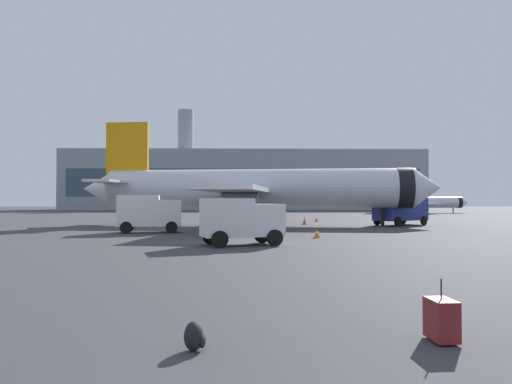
{
  "coord_description": "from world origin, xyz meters",
  "views": [
    {
      "loc": [
        -0.24,
        -2.35,
        2.46
      ],
      "look_at": [
        0.42,
        26.89,
        3.0
      ],
      "focal_mm": 33.52,
      "sensor_mm": 36.0,
      "label": 1
    }
  ],
  "objects_px": {
    "airplane_taxiing": "(418,203)",
    "fuel_truck": "(400,208)",
    "rolling_suitcase": "(441,319)",
    "traveller_backpack": "(195,337)",
    "safety_cone_far": "(174,218)",
    "safety_cone_outer": "(316,219)",
    "airplane_at_gate": "(256,189)",
    "service_truck": "(149,212)",
    "safety_cone_mid": "(304,221)",
    "safety_cone_near": "(317,233)",
    "cargo_van": "(241,219)"
  },
  "relations": [
    {
      "from": "cargo_van",
      "to": "safety_cone_mid",
      "type": "relative_size",
      "value": 5.91
    },
    {
      "from": "traveller_backpack",
      "to": "airplane_taxiing",
      "type": "bearing_deg",
      "value": 67.81
    },
    {
      "from": "fuel_truck",
      "to": "safety_cone_outer",
      "type": "xyz_separation_m",
      "value": [
        -7.21,
        8.42,
        -1.47
      ]
    },
    {
      "from": "rolling_suitcase",
      "to": "traveller_backpack",
      "type": "distance_m",
      "value": 4.28
    },
    {
      "from": "cargo_van",
      "to": "fuel_truck",
      "type": "bearing_deg",
      "value": 53.44
    },
    {
      "from": "airplane_taxiing",
      "to": "service_truck",
      "type": "xyz_separation_m",
      "value": [
        -42.44,
        -58.26,
        -0.51
      ]
    },
    {
      "from": "safety_cone_far",
      "to": "safety_cone_outer",
      "type": "xyz_separation_m",
      "value": [
        16.78,
        0.27,
        -0.09
      ]
    },
    {
      "from": "service_truck",
      "to": "safety_cone_far",
      "type": "bearing_deg",
      "value": 92.7
    },
    {
      "from": "cargo_van",
      "to": "safety_cone_far",
      "type": "height_order",
      "value": "cargo_van"
    },
    {
      "from": "safety_cone_outer",
      "to": "rolling_suitcase",
      "type": "relative_size",
      "value": 0.56
    },
    {
      "from": "safety_cone_far",
      "to": "airplane_at_gate",
      "type": "bearing_deg",
      "value": -42.84
    },
    {
      "from": "safety_cone_far",
      "to": "safety_cone_outer",
      "type": "relative_size",
      "value": 1.31
    },
    {
      "from": "rolling_suitcase",
      "to": "traveller_backpack",
      "type": "xyz_separation_m",
      "value": [
        -4.25,
        -0.41,
        -0.16
      ]
    },
    {
      "from": "airplane_taxiing",
      "to": "airplane_at_gate",
      "type": "bearing_deg",
      "value": -125.03
    },
    {
      "from": "traveller_backpack",
      "to": "safety_cone_outer",
      "type": "bearing_deg",
      "value": 79.19
    },
    {
      "from": "safety_cone_mid",
      "to": "service_truck",
      "type": "bearing_deg",
      "value": -138.62
    },
    {
      "from": "safety_cone_mid",
      "to": "safety_cone_outer",
      "type": "xyz_separation_m",
      "value": [
        2.27,
        6.91,
        -0.1
      ]
    },
    {
      "from": "airplane_at_gate",
      "to": "rolling_suitcase",
      "type": "height_order",
      "value": "airplane_at_gate"
    },
    {
      "from": "cargo_van",
      "to": "traveller_backpack",
      "type": "relative_size",
      "value": 10.0
    },
    {
      "from": "service_truck",
      "to": "safety_cone_far",
      "type": "xyz_separation_m",
      "value": [
        -0.88,
        18.65,
        -1.21
      ]
    },
    {
      "from": "fuel_truck",
      "to": "traveller_backpack",
      "type": "xyz_separation_m",
      "value": [
        -16.44,
        -39.93,
        -1.54
      ]
    },
    {
      "from": "service_truck",
      "to": "rolling_suitcase",
      "type": "distance_m",
      "value": 31.03
    },
    {
      "from": "safety_cone_near",
      "to": "traveller_backpack",
      "type": "relative_size",
      "value": 1.3
    },
    {
      "from": "safety_cone_mid",
      "to": "airplane_at_gate",
      "type": "bearing_deg",
      "value": -157.44
    },
    {
      "from": "airplane_taxiing",
      "to": "cargo_van",
      "type": "height_order",
      "value": "airplane_taxiing"
    },
    {
      "from": "airplane_at_gate",
      "to": "airplane_taxiing",
      "type": "xyz_separation_m",
      "value": [
        33.89,
        48.35,
        -1.54
      ]
    },
    {
      "from": "safety_cone_mid",
      "to": "traveller_backpack",
      "type": "height_order",
      "value": "safety_cone_mid"
    },
    {
      "from": "airplane_at_gate",
      "to": "cargo_van",
      "type": "relative_size",
      "value": 7.45
    },
    {
      "from": "service_truck",
      "to": "cargo_van",
      "type": "xyz_separation_m",
      "value": [
        7.26,
        -10.88,
        -0.16
      ]
    },
    {
      "from": "fuel_truck",
      "to": "rolling_suitcase",
      "type": "distance_m",
      "value": 41.38
    },
    {
      "from": "airplane_taxiing",
      "to": "fuel_truck",
      "type": "distance_m",
      "value": 51.52
    },
    {
      "from": "fuel_truck",
      "to": "safety_cone_mid",
      "type": "height_order",
      "value": "fuel_truck"
    },
    {
      "from": "cargo_van",
      "to": "safety_cone_mid",
      "type": "height_order",
      "value": "cargo_van"
    },
    {
      "from": "fuel_truck",
      "to": "safety_cone_outer",
      "type": "bearing_deg",
      "value": 130.6
    },
    {
      "from": "airplane_taxiing",
      "to": "cargo_van",
      "type": "relative_size",
      "value": 4.29
    },
    {
      "from": "airplane_taxiing",
      "to": "service_truck",
      "type": "relative_size",
      "value": 4.06
    },
    {
      "from": "fuel_truck",
      "to": "cargo_van",
      "type": "xyz_separation_m",
      "value": [
        -15.86,
        -21.39,
        -0.32
      ]
    },
    {
      "from": "service_truck",
      "to": "fuel_truck",
      "type": "distance_m",
      "value": 25.39
    },
    {
      "from": "safety_cone_far",
      "to": "fuel_truck",
      "type": "bearing_deg",
      "value": -18.74
    },
    {
      "from": "airplane_at_gate",
      "to": "safety_cone_outer",
      "type": "distance_m",
      "value": 12.11
    },
    {
      "from": "service_truck",
      "to": "safety_cone_outer",
      "type": "relative_size",
      "value": 8.28
    },
    {
      "from": "airplane_taxiing",
      "to": "safety_cone_outer",
      "type": "height_order",
      "value": "airplane_taxiing"
    },
    {
      "from": "airplane_at_gate",
      "to": "safety_cone_outer",
      "type": "xyz_separation_m",
      "value": [
        7.35,
        9.02,
        -3.36
      ]
    },
    {
      "from": "airplane_at_gate",
      "to": "safety_cone_outer",
      "type": "height_order",
      "value": "airplane_at_gate"
    },
    {
      "from": "service_truck",
      "to": "cargo_van",
      "type": "distance_m",
      "value": 13.08
    },
    {
      "from": "airplane_taxiing",
      "to": "safety_cone_near",
      "type": "distance_m",
      "value": 70.78
    },
    {
      "from": "safety_cone_outer",
      "to": "traveller_backpack",
      "type": "height_order",
      "value": "safety_cone_outer"
    },
    {
      "from": "safety_cone_near",
      "to": "safety_cone_outer",
      "type": "height_order",
      "value": "safety_cone_near"
    },
    {
      "from": "safety_cone_mid",
      "to": "traveller_backpack",
      "type": "relative_size",
      "value": 1.69
    },
    {
      "from": "safety_cone_far",
      "to": "safety_cone_near",
      "type": "bearing_deg",
      "value": -61.69
    }
  ]
}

